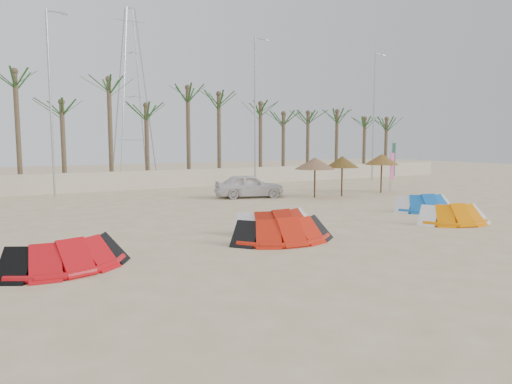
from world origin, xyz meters
TOP-DOWN VIEW (x-y plane):
  - ground at (0.00, 0.00)m, footprint 120.00×120.00m
  - boundary_wall at (0.00, 22.00)m, footprint 60.00×0.30m
  - palm_line at (0.67, 23.50)m, footprint 52.00×4.00m
  - lamp_b at (-5.96, 20.00)m, footprint 1.25×0.14m
  - lamp_c at (8.04, 20.00)m, footprint 1.25×0.14m
  - lamp_d at (20.04, 20.00)m, footprint 1.25×0.14m
  - pylon at (1.00, 28.00)m, footprint 3.00×3.00m
  - kite_red_left at (-7.61, 2.81)m, footprint 3.55×2.24m
  - kite_red_mid at (-0.93, 2.86)m, footprint 3.65×1.88m
  - kite_red_right at (-0.17, 4.44)m, footprint 3.43×1.57m
  - kite_orange at (6.90, 2.18)m, footprint 3.39×2.32m
  - kite_blue at (8.63, 5.05)m, footprint 3.39×2.30m
  - parasol_left at (7.42, 11.85)m, footprint 2.43×2.43m
  - parasol_mid at (9.34, 11.64)m, footprint 2.03×2.03m
  - parasol_right at (12.91, 11.90)m, footprint 2.21×2.21m
  - flag_pink at (13.89, 11.91)m, footprint 0.45×0.09m
  - flag_green at (14.32, 12.21)m, footprint 0.45×0.11m
  - car at (4.10, 13.92)m, footprint 4.41×2.75m

SIDE VIEW (x-z plane):
  - ground at x=0.00m, z-range 0.00..0.00m
  - pylon at x=1.00m, z-range -7.00..7.00m
  - kite_orange at x=6.90m, z-range -0.03..0.87m
  - kite_blue at x=8.63m, z-range -0.03..0.87m
  - kite_red_left at x=-7.61m, z-range -0.03..0.87m
  - kite_red_right at x=-0.17m, z-range -0.03..0.87m
  - kite_red_mid at x=-0.93m, z-range -0.03..0.87m
  - boundary_wall at x=0.00m, z-range 0.00..1.30m
  - car at x=4.10m, z-range 0.00..1.40m
  - flag_pink at x=13.89m, z-range 0.25..3.00m
  - flag_green at x=14.32m, z-range 0.32..3.77m
  - parasol_left at x=7.42m, z-range 0.85..3.26m
  - parasol_mid at x=9.34m, z-range 0.87..3.34m
  - parasol_right at x=12.91m, z-range 0.91..3.46m
  - lamp_b at x=-5.96m, z-range 0.27..11.27m
  - lamp_c at x=8.04m, z-range 0.27..11.27m
  - lamp_d at x=20.04m, z-range 0.27..11.27m
  - palm_line at x=0.67m, z-range 2.59..10.29m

